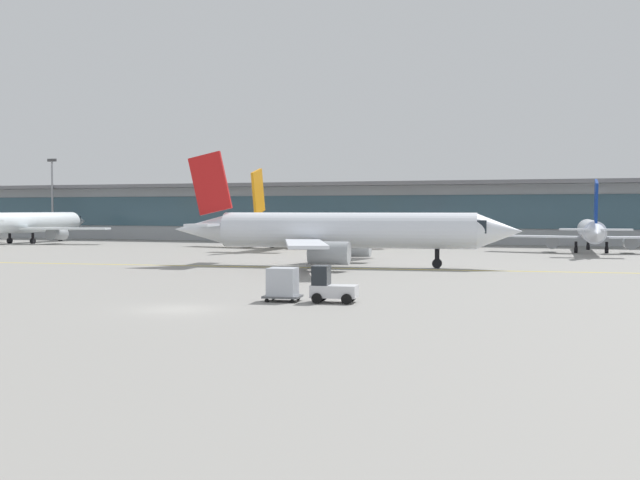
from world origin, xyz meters
name	(u,v)px	position (x,y,z in m)	size (l,w,h in m)	color
ground_plane	(176,309)	(0.00, 0.00, 0.00)	(400.00, 400.00, 0.00)	gray
taxiway_centreline_stripe	(340,268)	(-0.89, 30.76, 0.00)	(110.00, 0.36, 0.01)	yellow
terminal_concourse	(458,212)	(0.00, 87.30, 4.92)	(205.91, 11.00, 9.60)	#9EA3A8
gate_airplane_0	(27,223)	(-63.22, 64.25, 3.14)	(29.35, 31.54, 10.46)	white
gate_airplane_1	(290,225)	(-19.55, 65.20, 3.11)	(29.11, 31.35, 10.38)	silver
gate_airplane_2	(591,231)	(19.99, 65.62, 2.60)	(24.27, 26.14, 8.66)	silver
taxiing_regional_jet	(343,231)	(-1.31, 32.71, 3.26)	(32.84, 30.32, 10.87)	silver
baggage_tug	(330,287)	(6.71, 5.64, 0.89)	(2.75, 1.89, 2.10)	silver
cargo_dolly_lead	(283,283)	(3.92, 5.29, 1.05)	(2.28, 1.85, 1.94)	#595B60
apron_light_mast_0	(52,195)	(-71.02, 80.30, 7.82)	(1.80, 0.36, 14.27)	gray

